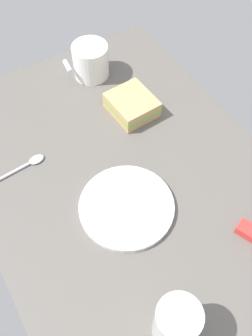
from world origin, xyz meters
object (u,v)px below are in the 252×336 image
at_px(sandwich_main, 132,105).
at_px(spoon, 28,164).
at_px(glass_of_milk, 176,324).
at_px(coffee_mug_black, 91,60).
at_px(plate_of_food, 127,207).

bearing_deg(sandwich_main, spoon, 93.70).
distance_m(glass_of_milk, spoon, 0.47).
relative_size(sandwich_main, spoon, 0.96).
bearing_deg(coffee_mug_black, glass_of_milk, 164.01).
relative_size(plate_of_food, glass_of_milk, 1.91).
distance_m(plate_of_food, spoon, 0.25).
bearing_deg(plate_of_food, sandwich_main, -33.90).
relative_size(sandwich_main, glass_of_milk, 1.11).
height_order(plate_of_food, coffee_mug_black, coffee_mug_black).
bearing_deg(spoon, coffee_mug_black, -54.61).
bearing_deg(sandwich_main, glass_of_milk, 156.44).
height_order(coffee_mug_black, sandwich_main, coffee_mug_black).
xyz_separation_m(plate_of_food, coffee_mug_black, (0.40, -0.13, 0.04)).
bearing_deg(plate_of_food, coffee_mug_black, -18.18).
bearing_deg(spoon, plate_of_food, -147.12).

